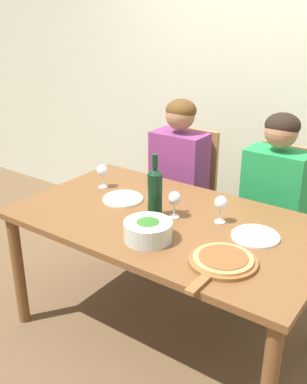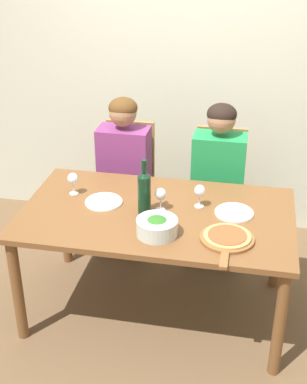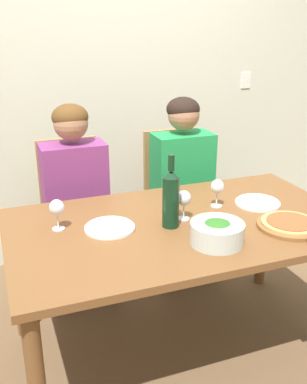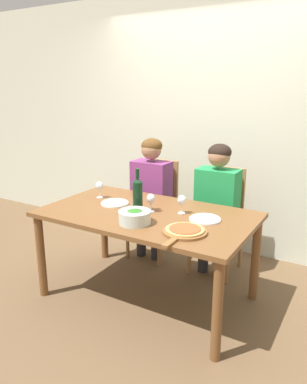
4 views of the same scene
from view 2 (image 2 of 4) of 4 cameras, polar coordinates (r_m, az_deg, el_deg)
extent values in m
plane|color=brown|center=(3.76, 0.32, -12.27)|extent=(40.00, 40.00, 0.00)
cube|color=beige|center=(4.31, 3.76, 13.31)|extent=(10.00, 0.05, 2.70)
cube|color=brown|center=(3.33, 0.35, -2.42)|extent=(1.69, 0.98, 0.04)
cylinder|color=brown|center=(3.42, -14.32, -10.11)|extent=(0.07, 0.07, 0.72)
cylinder|color=brown|center=(3.16, 13.30, -13.56)|extent=(0.07, 0.07, 0.72)
cylinder|color=brown|center=(4.07, -9.43, -2.99)|extent=(0.07, 0.07, 0.72)
cylinder|color=brown|center=(3.86, 13.16, -5.26)|extent=(0.07, 0.07, 0.72)
cube|color=#9E7042|center=(4.18, -2.98, -0.31)|extent=(0.42, 0.42, 0.04)
cube|color=#9E7042|center=(4.23, -2.44, 4.25)|extent=(0.38, 0.03, 0.52)
cylinder|color=#9E7042|center=(4.18, -6.06, -4.14)|extent=(0.04, 0.04, 0.44)
cylinder|color=#9E7042|center=(4.10, -0.95, -4.70)|extent=(0.04, 0.04, 0.44)
cylinder|color=#9E7042|center=(4.50, -4.68, -1.65)|extent=(0.04, 0.04, 0.44)
cylinder|color=#9E7042|center=(4.42, 0.08, -2.13)|extent=(0.04, 0.04, 0.44)
cube|color=#9E7042|center=(4.08, 6.73, -1.21)|extent=(0.42, 0.42, 0.04)
cube|color=#9E7042|center=(4.13, 7.18, 3.47)|extent=(0.38, 0.03, 0.52)
cylinder|color=#9E7042|center=(4.05, 3.61, -5.18)|extent=(0.04, 0.04, 0.44)
cylinder|color=#9E7042|center=(4.03, 9.00, -5.69)|extent=(0.04, 0.04, 0.44)
cylinder|color=#9E7042|center=(4.37, 4.31, -2.53)|extent=(0.04, 0.04, 0.44)
cylinder|color=#9E7042|center=(4.35, 9.28, -2.99)|extent=(0.04, 0.04, 0.44)
cylinder|color=#28282D|center=(4.24, -4.35, -3.31)|extent=(0.10, 0.10, 0.47)
cylinder|color=#28282D|center=(4.20, -1.98, -3.57)|extent=(0.10, 0.10, 0.47)
cube|color=#7A3370|center=(4.03, -3.15, 3.19)|extent=(0.38, 0.22, 0.54)
cylinder|color=#7A3370|center=(3.94, -6.78, -0.01)|extent=(0.07, 0.31, 0.14)
cylinder|color=#7A3370|center=(3.84, -1.08, -0.55)|extent=(0.07, 0.31, 0.14)
sphere|color=#9E7051|center=(3.89, -3.30, 8.43)|extent=(0.20, 0.20, 0.20)
ellipsoid|color=#563819|center=(3.89, -3.27, 8.96)|extent=(0.21, 0.21, 0.15)
cylinder|color=#28282D|center=(4.12, 5.21, -4.29)|extent=(0.10, 0.10, 0.47)
cylinder|color=#28282D|center=(4.11, 7.71, -4.53)|extent=(0.10, 0.10, 0.47)
cube|color=#1E8C47|center=(3.93, 6.93, 2.34)|extent=(0.38, 0.22, 0.54)
cylinder|color=#1E8C47|center=(3.80, 3.47, -0.97)|extent=(0.07, 0.31, 0.14)
cylinder|color=#1E8C47|center=(3.77, 9.50, -1.52)|extent=(0.07, 0.31, 0.14)
sphere|color=#9E7051|center=(3.78, 7.26, 7.69)|extent=(0.20, 0.20, 0.20)
ellipsoid|color=black|center=(3.78, 7.30, 8.24)|extent=(0.21, 0.21, 0.15)
cylinder|color=black|center=(3.26, -0.99, -0.30)|extent=(0.08, 0.08, 0.25)
cone|color=black|center=(3.19, -1.01, 1.92)|extent=(0.08, 0.08, 0.03)
cylinder|color=black|center=(3.17, -1.02, 2.80)|extent=(0.03, 0.03, 0.08)
cylinder|color=silver|center=(3.07, 0.37, -3.75)|extent=(0.24, 0.24, 0.10)
ellipsoid|color=#2D6B23|center=(3.07, 0.37, -3.68)|extent=(0.20, 0.20, 0.11)
cylinder|color=white|center=(3.44, -5.32, -1.07)|extent=(0.24, 0.24, 0.01)
torus|color=white|center=(3.43, -5.33, -0.99)|extent=(0.24, 0.24, 0.01)
cylinder|color=white|center=(3.34, 8.60, -2.21)|extent=(0.24, 0.24, 0.01)
torus|color=white|center=(3.33, 8.60, -2.12)|extent=(0.24, 0.24, 0.01)
cylinder|color=brown|center=(3.07, 7.86, -4.93)|extent=(0.31, 0.31, 0.02)
cube|color=brown|center=(2.88, 7.52, -7.29)|extent=(0.04, 0.14, 0.02)
cylinder|color=tan|center=(3.06, 7.87, -4.69)|extent=(0.27, 0.27, 0.01)
cylinder|color=#AD4C28|center=(3.06, 7.88, -4.56)|extent=(0.22, 0.22, 0.01)
cylinder|color=silver|center=(3.57, -8.48, -0.15)|extent=(0.06, 0.06, 0.01)
cylinder|color=silver|center=(3.55, -8.53, 0.43)|extent=(0.01, 0.01, 0.07)
ellipsoid|color=silver|center=(3.52, -8.60, 1.43)|extent=(0.07, 0.07, 0.08)
ellipsoid|color=maroon|center=(3.53, -8.59, 1.25)|extent=(0.06, 0.06, 0.03)
cylinder|color=silver|center=(3.39, 4.88, -1.51)|extent=(0.06, 0.06, 0.01)
cylinder|color=silver|center=(3.37, 4.91, -0.91)|extent=(0.01, 0.01, 0.07)
ellipsoid|color=silver|center=(3.34, 4.96, 0.13)|extent=(0.07, 0.07, 0.08)
ellipsoid|color=maroon|center=(3.35, 4.95, -0.05)|extent=(0.06, 0.06, 0.03)
cylinder|color=silver|center=(3.34, 0.75, -1.87)|extent=(0.06, 0.06, 0.01)
cylinder|color=silver|center=(3.32, 0.76, -1.26)|extent=(0.01, 0.01, 0.07)
ellipsoid|color=silver|center=(3.29, 0.77, -0.21)|extent=(0.07, 0.07, 0.08)
ellipsoid|color=maroon|center=(3.30, 0.76, -0.40)|extent=(0.06, 0.06, 0.03)
camera|label=1|loc=(1.33, 39.41, -4.62)|focal=42.00mm
camera|label=3|loc=(1.86, -38.54, -1.87)|focal=42.00mm
camera|label=4|loc=(1.23, 63.80, -23.25)|focal=35.00mm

